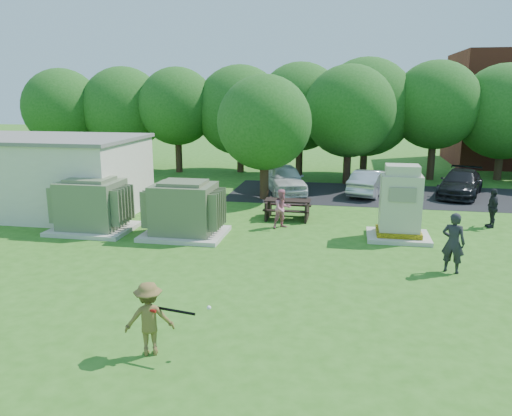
% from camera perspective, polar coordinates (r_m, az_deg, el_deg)
% --- Properties ---
extents(ground, '(120.00, 120.00, 0.00)m').
position_cam_1_polar(ground, '(14.03, -3.07, -8.89)').
color(ground, '#2D6619').
rests_on(ground, ground).
extents(service_building, '(10.00, 5.00, 3.20)m').
position_cam_1_polar(service_building, '(24.45, -24.83, 3.37)').
color(service_building, beige).
rests_on(service_building, ground).
extents(service_building_roof, '(10.20, 5.20, 0.15)m').
position_cam_1_polar(service_building_roof, '(24.26, -25.22, 7.26)').
color(service_building_roof, slate).
rests_on(service_building_roof, service_building).
extents(parking_strip, '(20.00, 6.00, 0.01)m').
position_cam_1_polar(parking_strip, '(26.92, 18.73, 1.24)').
color(parking_strip, '#232326').
rests_on(parking_strip, ground).
extents(transformer_left, '(3.00, 2.40, 2.07)m').
position_cam_1_polar(transformer_left, '(20.11, -18.24, 0.19)').
color(transformer_left, beige).
rests_on(transformer_left, ground).
extents(transformer_right, '(3.00, 2.40, 2.07)m').
position_cam_1_polar(transformer_right, '(18.62, -8.21, -0.27)').
color(transformer_right, beige).
rests_on(transformer_right, ground).
extents(generator_cabinet, '(2.23, 1.83, 2.72)m').
position_cam_1_polar(generator_cabinet, '(18.75, 16.13, 0.12)').
color(generator_cabinet, beige).
rests_on(generator_cabinet, ground).
extents(picnic_table, '(1.91, 1.43, 0.82)m').
position_cam_1_polar(picnic_table, '(21.06, 3.63, 0.13)').
color(picnic_table, black).
rests_on(picnic_table, ground).
extents(batter, '(1.14, 0.88, 1.55)m').
position_cam_1_polar(batter, '(10.59, -12.11, -12.25)').
color(batter, brown).
rests_on(batter, ground).
extents(person_by_generator, '(0.78, 0.66, 1.83)m').
position_cam_1_polar(person_by_generator, '(15.84, 21.62, -3.71)').
color(person_by_generator, '#222227').
rests_on(person_by_generator, ground).
extents(person_at_picnic, '(0.95, 0.92, 1.55)m').
position_cam_1_polar(person_at_picnic, '(19.57, 3.02, -0.08)').
color(person_at_picnic, '#C96A83').
rests_on(person_at_picnic, ground).
extents(person_walking_right, '(0.45, 0.94, 1.56)m').
position_cam_1_polar(person_walking_right, '(21.72, 25.40, -0.00)').
color(person_walking_right, '#222327').
rests_on(person_walking_right, ground).
extents(car_white, '(3.07, 4.73, 1.50)m').
position_cam_1_polar(car_white, '(26.40, 3.31, 3.35)').
color(car_white, white).
rests_on(car_white, ground).
extents(car_silver_a, '(2.46, 4.21, 1.31)m').
position_cam_1_polar(car_silver_a, '(26.56, 12.90, 2.89)').
color(car_silver_a, '#B9B8BE').
rests_on(car_silver_a, ground).
extents(car_dark, '(3.20, 4.91, 1.32)m').
position_cam_1_polar(car_dark, '(27.69, 22.34, 2.65)').
color(car_dark, black).
rests_on(car_dark, ground).
extents(batting_equipment, '(1.27, 0.41, 0.09)m').
position_cam_1_polar(batting_equipment, '(10.27, -9.10, -11.47)').
color(batting_equipment, black).
rests_on(batting_equipment, ground).
extents(tree_row, '(41.30, 13.30, 7.30)m').
position_cam_1_polar(tree_row, '(31.16, 8.29, 11.05)').
color(tree_row, '#47301E').
rests_on(tree_row, ground).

